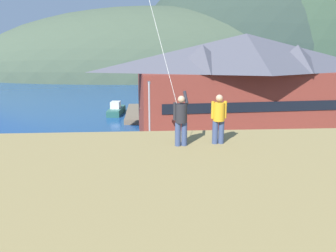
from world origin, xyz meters
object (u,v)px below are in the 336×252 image
person_kite_flyer (181,119)px  wharf_dock (137,113)px  parked_car_back_row_left (148,174)px  parked_car_mid_row_center (285,167)px  storage_shed_near_lot (38,168)px  person_companion (219,118)px  storage_shed_waterside (172,115)px  harbor_lodge (244,82)px  parked_car_front_row_silver (220,164)px  moored_boat_wharfside (116,110)px  parked_car_back_row_right (156,202)px  parking_light_pole (149,118)px  parked_car_front_row_red (314,197)px  moored_boat_outer_mooring (159,114)px

person_kite_flyer → wharf_dock: bearing=93.8°
parked_car_back_row_left → parked_car_mid_row_center: bearing=4.4°
storage_shed_near_lot → person_companion: size_ratio=3.68×
parked_car_mid_row_center → storage_shed_waterside: bearing=118.5°
storage_shed_near_lot → storage_shed_waterside: 21.06m
wharf_dock → person_kite_flyer: size_ratio=7.67×
harbor_lodge → parked_car_front_row_silver: bearing=-112.9°
moored_boat_wharfside → parked_car_back_row_right: (5.43, -34.45, 0.34)m
parked_car_back_row_right → storage_shed_waterside: bearing=82.8°
storage_shed_waterside → person_kite_flyer: (-1.95, -29.15, 5.75)m
wharf_dock → parking_light_pole: parking_light_pole is taller
person_kite_flyer → parked_car_back_row_right: bearing=94.6°
person_kite_flyer → harbor_lodge: bearing=69.5°
parked_car_front_row_red → person_kite_flyer: person_kite_flyer is taller
parked_car_back_row_right → person_companion: (2.01, -8.17, 7.17)m
moored_boat_outer_mooring → parked_car_front_row_red: size_ratio=1.77×
harbor_lodge → storage_shed_waterside: bearing=176.9°
storage_shed_near_lot → parked_car_back_row_left: (7.54, 2.22, -1.51)m
parked_car_mid_row_center → person_kite_flyer: person_kite_flyer is taller
storage_shed_near_lot → parked_car_front_row_silver: size_ratio=1.48×
moored_boat_outer_mooring → wharf_dock: bearing=142.1°
moored_boat_outer_mooring → parked_car_back_row_right: bearing=-92.7°
parked_car_front_row_silver → parking_light_pole: bearing=149.9°
moored_boat_outer_mooring → parked_car_front_row_silver: size_ratio=1.75×
harbor_lodge → parking_light_pole: (-11.63, -10.26, -2.07)m
storage_shed_waterside → moored_boat_wharfside: size_ratio=0.92×
moored_boat_outer_mooring → person_companion: size_ratio=4.35×
moored_boat_outer_mooring → parked_car_mid_row_center: bearing=-69.4°
harbor_lodge → parked_car_back_row_right: harbor_lodge is taller
moored_boat_wharfside → moored_boat_outer_mooring: 7.85m
wharf_dock → person_companion: size_ratio=8.19×
harbor_lodge → storage_shed_waterside: (-8.77, 0.48, -4.01)m
parked_car_front_row_silver → parked_car_front_row_red: bearing=-54.5°
parked_car_back_row_right → moored_boat_wharfside: bearing=99.0°
moored_boat_wharfside → parked_car_front_row_silver: 29.90m
storage_shed_near_lot → parked_car_mid_row_center: (18.79, 3.09, -1.51)m
moored_boat_wharfside → parking_light_pole: parking_light_pole is taller
parked_car_back_row_right → parked_car_mid_row_center: (10.83, 5.69, 0.00)m
parked_car_front_row_silver → person_companion: 16.87m
parked_car_front_row_silver → person_companion: (-3.62, -14.83, 7.17)m
parked_car_back_row_right → parking_light_pole: (-0.23, 10.06, 3.37)m
moored_boat_wharfside → person_kite_flyer: (6.10, -42.80, 7.53)m
moored_boat_wharfside → parking_light_pole: (5.19, -24.39, 3.71)m
moored_boat_wharfside → person_companion: (7.44, -42.62, 7.51)m
parked_car_mid_row_center → parked_car_front_row_silver: size_ratio=0.98×
harbor_lodge → person_companion: harbor_lodge is taller
harbor_lodge → parked_car_back_row_right: (-11.40, -20.32, -5.44)m
parked_car_front_row_silver → parked_car_back_row_left: bearing=-163.0°
wharf_dock → storage_shed_waterside: bearing=-69.5°
parked_car_back_row_left → moored_boat_outer_mooring: bearing=85.9°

